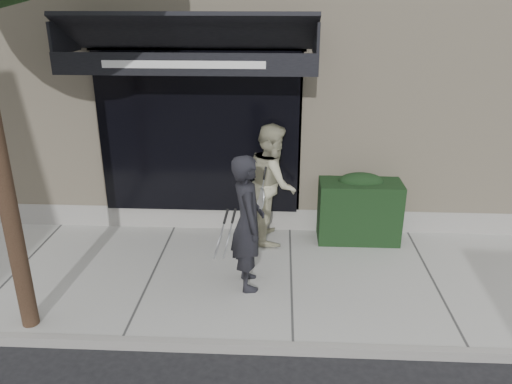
{
  "coord_description": "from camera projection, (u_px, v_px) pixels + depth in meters",
  "views": [
    {
      "loc": [
        -0.19,
        -6.25,
        3.85
      ],
      "look_at": [
        -0.54,
        0.6,
        1.16
      ],
      "focal_mm": 35.0,
      "sensor_mm": 36.0,
      "label": 1
    }
  ],
  "objects": [
    {
      "name": "ground",
      "position": [
        291.0,
        282.0,
        7.21
      ],
      "size": [
        80.0,
        80.0,
        0.0
      ],
      "primitive_type": "plane",
      "color": "black",
      "rests_on": "ground"
    },
    {
      "name": "sidewalk",
      "position": [
        291.0,
        279.0,
        7.19
      ],
      "size": [
        20.0,
        3.0,
        0.12
      ],
      "primitive_type": "cube",
      "color": "#A0A09A",
      "rests_on": "ground"
    },
    {
      "name": "curb",
      "position": [
        293.0,
        349.0,
        5.74
      ],
      "size": [
        20.0,
        0.1,
        0.14
      ],
      "primitive_type": "cube",
      "color": "gray",
      "rests_on": "ground"
    },
    {
      "name": "building_facade",
      "position": [
        290.0,
        52.0,
        10.82
      ],
      "size": [
        14.3,
        8.04,
        5.64
      ],
      "color": "beige",
      "rests_on": "ground"
    },
    {
      "name": "hedge",
      "position": [
        359.0,
        208.0,
        8.08
      ],
      "size": [
        1.3,
        0.7,
        1.14
      ],
      "color": "black",
      "rests_on": "sidewalk"
    },
    {
      "name": "pedestrian_front",
      "position": [
        247.0,
        223.0,
        6.6
      ],
      "size": [
        0.74,
        0.96,
        1.88
      ],
      "color": "black",
      "rests_on": "sidewalk"
    },
    {
      "name": "pedestrian_back",
      "position": [
        273.0,
        183.0,
        7.95
      ],
      "size": [
        0.81,
        1.03,
        1.92
      ],
      "color": "#B3AF8F",
      "rests_on": "sidewalk"
    }
  ]
}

